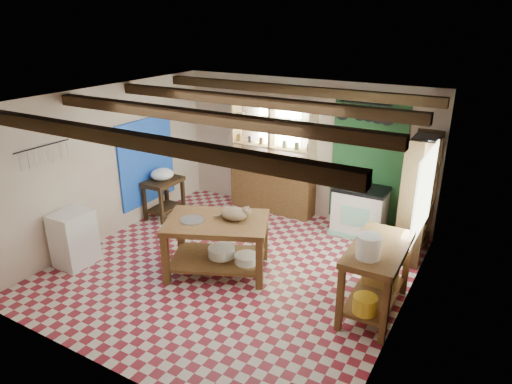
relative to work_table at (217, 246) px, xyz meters
The scene contains 30 objects.
floor 0.49m from the work_table, 45.05° to the left, with size 5.00×5.00×0.02m, color maroon.
ceiling 2.19m from the work_table, 45.05° to the left, with size 5.00×5.00×0.02m, color #47484C.
wall_back 2.81m from the work_table, 86.47° to the left, with size 5.00×0.04×2.60m, color beige.
wall_front 2.50m from the work_table, 85.98° to the right, with size 5.00×0.04×2.60m, color beige.
wall_left 2.50m from the work_table, behind, with size 0.04×5.00×2.60m, color beige.
wall_right 2.81m from the work_table, ahead, with size 0.04×5.00×2.60m, color beige.
ceiling_beams 2.07m from the work_table, 45.05° to the left, with size 5.00×3.80×0.15m, color #352312.
blue_wall_patch 2.63m from the work_table, 155.22° to the left, with size 0.04×1.40×1.60m, color blue.
green_wall_patch 3.10m from the work_table, 61.77° to the left, with size 1.30×0.04×2.30m, color #1D4924.
window_back 2.96m from the work_table, 97.24° to the left, with size 0.90×0.02×0.80m, color silver.
window_right 3.05m from the work_table, 23.77° to the left, with size 0.02×1.30×1.20m, color silver.
utensil_rail 2.85m from the work_table, 155.53° to the right, with size 0.06×0.90×0.28m, color black.
pot_rack 3.16m from the work_table, 57.44° to the left, with size 0.86×0.12×0.36m, color black.
shelving_unit 2.59m from the work_table, 98.86° to the left, with size 1.70×0.34×2.20m, color tan.
tall_rack 3.19m from the work_table, 38.79° to the left, with size 0.40×0.86×2.00m, color #352312.
work_table is the anchor object (origin of this frame).
stove 2.73m from the work_table, 57.96° to the left, with size 0.90×0.60×0.88m, color silver.
prep_table 2.34m from the work_table, 150.42° to the left, with size 0.51×0.75×0.75m, color #352312.
white_cabinet 2.25m from the work_table, 155.84° to the right, with size 0.48×0.58×0.87m, color white.
right_counter 2.35m from the work_table, ahead, with size 0.66×1.32×0.95m, color brown.
cat 0.58m from the work_table, 35.47° to the left, with size 0.41×0.32×0.19m, color #8D7152.
steel_tray 0.56m from the work_table, 147.71° to the right, with size 0.36×0.36×0.02m, color #B5B6BE.
basin_large 0.15m from the work_table, 69.16° to the left, with size 0.41×0.41×0.14m, color white.
basin_small 0.48m from the work_table, 11.63° to the left, with size 0.35×0.35×0.12m, color white.
kettle_left 2.66m from the work_table, 62.57° to the left, with size 0.18×0.18×0.21m, color #B5B6BE.
kettle_right 2.84m from the work_table, 56.24° to the left, with size 0.14×0.14×0.18m, color black.
enamel_bowl 2.38m from the work_table, 150.42° to the left, with size 0.43×0.43×0.22m, color white.
white_bucket 2.40m from the work_table, ahead, with size 0.29×0.29×0.29m, color white.
wicker_basket 2.39m from the work_table, 11.96° to the left, with size 0.42×0.34×0.30m, color #AD8946.
yellow_tub 2.37m from the work_table, ahead, with size 0.30×0.30×0.22m, color yellow.
Camera 1 is at (3.38, -5.14, 3.66)m, focal length 32.00 mm.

